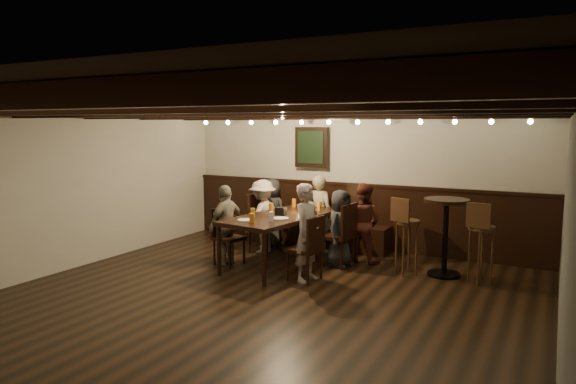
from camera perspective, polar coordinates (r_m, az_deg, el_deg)
The scene contains 27 objects.
room at distance 7.99m, azimuth 2.32°, elevation -0.25°, with size 7.00×7.00×7.00m.
dining_table at distance 7.84m, azimuth -0.58°, elevation -3.00°, with size 1.21×2.20×0.79m.
chair_left_near at distance 8.70m, azimuth -2.67°, elevation -4.77°, with size 0.51×0.51×0.99m.
chair_left_far at distance 8.03m, azimuth -6.65°, elevation -6.10°, with size 0.45×0.45×0.87m.
chair_right_near at distance 7.91m, azimuth 5.61°, elevation -6.08°, with size 0.50×0.50×0.97m.
chair_right_far at distance 7.17m, azimuth 1.96°, elevation -7.63°, with size 0.46×0.46×0.91m.
person_bench_left at distance 9.10m, azimuth -1.81°, elevation -2.31°, with size 0.59×0.38×1.21m, color #252527.
person_bench_centre at distance 8.70m, azimuth 3.50°, elevation -2.41°, with size 0.48×0.31×1.31m, color gray.
person_bench_right at distance 8.14m, azimuth 8.32°, elevation -3.37°, with size 0.61×0.47×1.25m, color #5D281F.
person_left_near at distance 8.65m, azimuth -2.84°, elevation -2.71°, with size 0.80×0.46×1.24m, color #BBAC9E.
person_left_far at distance 7.98m, azimuth -6.86°, elevation -3.62°, with size 0.72×0.30×1.24m, color gray.
person_right_near at distance 7.83m, azimuth 5.82°, elevation -4.03°, with size 0.58×0.37×1.18m, color #232325.
person_right_far at distance 7.06m, azimuth 2.19°, elevation -4.53°, with size 0.49×0.32×1.36m, color #AF9A94.
pint_a at distance 8.54m, azimuth 0.67°, elevation -1.22°, with size 0.07×0.07×0.14m, color #BF7219.
pint_b at distance 8.21m, azimuth 3.51°, elevation -1.59°, with size 0.07×0.07×0.14m, color #BF7219.
pint_c at distance 8.07m, azimuth -1.88°, elevation -1.73°, with size 0.07×0.07×0.14m, color #BF7219.
pint_d at distance 7.81m, azimuth 2.06°, elevation -2.04°, with size 0.07×0.07×0.14m, color silver.
pint_e at distance 7.60m, azimuth -3.93°, elevation -2.32°, with size 0.07×0.07×0.14m, color #BF7219.
pint_f at distance 7.26m, azimuth -1.87°, elevation -2.76°, with size 0.07×0.07×0.14m, color silver.
pint_g at distance 7.16m, azimuth -4.04°, elevation -2.92°, with size 0.07×0.07×0.14m, color #BF7219.
plate_near at distance 7.37m, azimuth -4.74°, elevation -3.12°, with size 0.24×0.24×0.01m, color white.
plate_far at distance 7.48m, azimuth -0.83°, elevation -2.94°, with size 0.24×0.24×0.01m, color white.
condiment_caddy at distance 7.77m, azimuth -0.80°, elevation -2.15°, with size 0.15×0.10×0.12m, color black.
candle at distance 7.99m, azimuth 1.38°, elevation -2.14°, with size 0.05×0.05×0.05m, color beige.
high_top_table at distance 7.61m, azimuth 17.13°, elevation -3.58°, with size 0.63×0.63×1.11m.
bar_stool_left at distance 7.58m, azimuth 12.99°, elevation -5.88°, with size 0.39×0.41×1.13m.
bar_stool_right at distance 7.45m, azimuth 20.59°, elevation -6.42°, with size 0.36×0.39×1.13m.
Camera 1 is at (3.15, -4.92, 2.14)m, focal length 32.00 mm.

